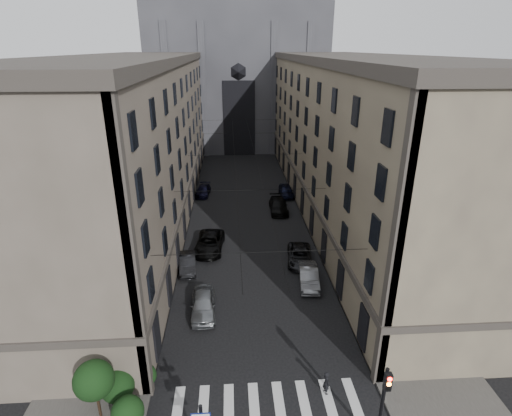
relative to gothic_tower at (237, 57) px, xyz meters
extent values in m
cube|color=#383533|center=(-10.50, -38.96, -17.72)|extent=(7.00, 80.00, 0.15)
cube|color=#383533|center=(10.50, -38.96, -17.72)|extent=(7.00, 80.00, 0.15)
cube|color=beige|center=(0.00, -69.96, -17.79)|extent=(11.00, 3.20, 0.01)
cube|color=#51493E|center=(-13.50, -38.96, -8.80)|extent=(13.00, 60.00, 18.00)
cube|color=#38332D|center=(-13.50, -38.96, 0.60)|extent=(13.60, 60.60, 0.90)
cube|color=#38332D|center=(-13.50, -38.96, -13.60)|extent=(13.40, 60.30, 0.50)
cube|color=brown|center=(13.50, -38.96, -8.80)|extent=(13.00, 60.00, 18.00)
cube|color=#38332D|center=(13.50, -38.96, 0.60)|extent=(13.60, 60.60, 0.90)
cube|color=#38332D|center=(13.50, -38.96, -13.60)|extent=(13.40, 60.30, 0.50)
cube|color=#2D2D33|center=(0.00, 0.04, -2.80)|extent=(34.00, 22.00, 30.00)
cube|color=black|center=(0.00, -11.01, -10.80)|extent=(6.00, 0.30, 14.00)
cube|color=navy|center=(-3.50, -73.59, -14.25)|extent=(0.95, 0.05, 0.24)
cylinder|color=black|center=(5.60, -72.96, -15.20)|extent=(0.20, 0.20, 5.20)
cube|color=black|center=(5.60, -73.18, -13.20)|extent=(0.34, 0.30, 1.00)
cylinder|color=#FF0C07|center=(5.60, -73.34, -12.88)|extent=(0.22, 0.05, 0.22)
cylinder|color=orange|center=(5.60, -73.34, -13.20)|extent=(0.22, 0.05, 0.22)
cylinder|color=black|center=(5.60, -73.34, -13.52)|extent=(0.22, 0.05, 0.22)
sphere|color=black|center=(-7.80, -70.96, -16.75)|extent=(1.80, 1.80, 1.80)
sphere|color=black|center=(-8.80, -69.16, -16.65)|extent=(2.00, 2.00, 2.00)
sphere|color=black|center=(-7.40, -68.16, -16.95)|extent=(1.40, 1.40, 1.40)
cylinder|color=black|center=(-9.50, -70.46, -16.45)|extent=(0.16, 0.16, 2.40)
sphere|color=black|center=(-9.50, -70.46, -14.85)|extent=(2.20, 2.20, 2.20)
cylinder|color=black|center=(0.00, -64.96, -10.30)|extent=(14.00, 0.03, 0.03)
cylinder|color=black|center=(0.00, -52.96, -10.30)|extent=(14.00, 0.03, 0.03)
cylinder|color=black|center=(0.00, -39.96, -10.30)|extent=(14.00, 0.03, 0.03)
cylinder|color=black|center=(0.00, -26.96, -10.30)|extent=(14.00, 0.03, 0.03)
cylinder|color=black|center=(0.00, -14.96, -10.30)|extent=(14.00, 0.03, 0.03)
cylinder|color=black|center=(-1.30, -38.96, -10.70)|extent=(0.03, 60.00, 0.03)
cylinder|color=black|center=(1.30, -38.96, -10.70)|extent=(0.03, 60.00, 0.03)
imported|color=slate|center=(-4.23, -60.92, -16.97)|extent=(2.13, 4.92, 1.65)
imported|color=black|center=(-6.09, -54.23, -17.09)|extent=(1.97, 4.47, 1.43)
imported|color=black|center=(-4.20, -50.30, -16.97)|extent=(3.23, 6.14, 1.65)
imported|color=black|center=(-5.84, -33.44, -17.15)|extent=(2.25, 4.64, 1.30)
imported|color=slate|center=(4.89, -57.32, -17.03)|extent=(2.08, 4.82, 1.54)
imported|color=black|center=(4.76, -53.31, -17.10)|extent=(2.95, 5.31, 1.41)
imported|color=black|center=(4.20, -40.22, -17.01)|extent=(2.33, 5.50, 1.58)
imported|color=black|center=(5.97, -34.57, -17.02)|extent=(1.84, 4.56, 1.56)
imported|color=black|center=(3.69, -69.40, -17.00)|extent=(0.53, 0.67, 1.60)
camera|label=1|loc=(-1.78, -87.55, 1.95)|focal=28.00mm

